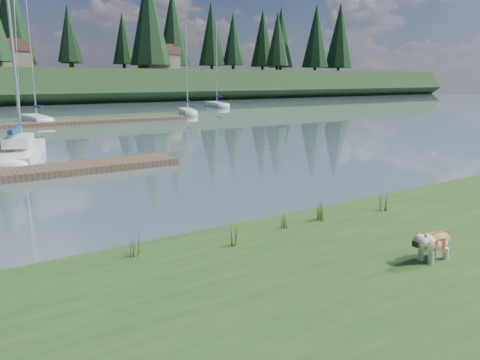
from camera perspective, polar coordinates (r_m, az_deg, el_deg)
ground at (r=41.13m, az=-26.31°, el=5.76°), size 200.00×200.00×0.00m
bank at (r=7.72m, az=12.59°, el=-16.02°), size 60.00×9.00×0.35m
bulldog at (r=9.82m, az=22.52°, el=-6.93°), size 0.99×0.44×0.60m
sailboat_main at (r=25.19m, az=-25.00°, el=3.46°), size 3.61×7.93×11.35m
dock_far at (r=41.40m, az=-23.58°, el=6.25°), size 26.00×2.20×0.30m
sailboat_bg_2 at (r=45.64m, az=-23.71°, el=6.94°), size 1.74×7.20×10.82m
sailboat_bg_4 at (r=51.23m, az=-6.47°, el=8.37°), size 3.11×6.20×9.26m
sailboat_bg_5 at (r=64.88m, az=-2.99°, el=9.24°), size 3.30×7.69×10.85m
weed_0 at (r=9.87m, az=-0.62°, el=-6.52°), size 0.17×0.14×0.63m
weed_1 at (r=11.05m, az=5.17°, el=-4.81°), size 0.17×0.14×0.49m
weed_2 at (r=11.67m, az=9.67°, el=-3.54°), size 0.17×0.14×0.71m
weed_3 at (r=9.55m, az=-12.58°, el=-7.41°), size 0.17×0.14×0.66m
weed_4 at (r=11.86m, az=9.64°, el=-3.87°), size 0.17×0.14×0.43m
weed_5 at (r=13.02m, az=17.06°, el=-2.48°), size 0.17×0.14×0.59m
mud_lip at (r=10.98m, az=-4.20°, el=-7.58°), size 60.00×0.50×0.14m
conifer_5 at (r=83.38m, az=-20.15°, el=16.44°), size 3.96×3.96×10.35m
conifer_6 at (r=85.89m, az=-11.05°, el=18.93°), size 7.04×7.04×17.00m
conifer_7 at (r=94.57m, az=-3.51°, el=17.39°), size 5.28×5.28×13.20m
conifer_8 at (r=98.42m, az=4.59°, el=16.78°), size 4.62×4.62×11.77m
conifer_9 at (r=109.14m, az=9.24°, el=16.94°), size 5.94×5.94×14.62m
house_1 at (r=82.46m, az=-26.38°, el=13.53°), size 6.30×5.30×4.65m
house_2 at (r=87.06m, az=-9.87°, el=14.46°), size 6.30×5.30×4.65m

